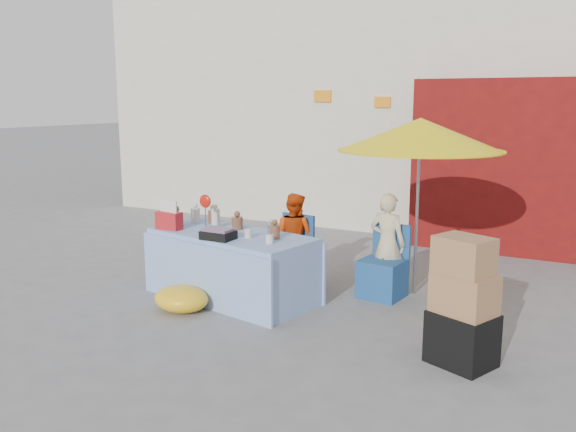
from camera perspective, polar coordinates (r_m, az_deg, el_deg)
The scene contains 10 objects.
ground at distance 6.74m, azimuth -3.92°, elevation -9.09°, with size 80.00×80.00×0.00m, color slate.
backdrop at distance 13.21m, azimuth 16.09°, elevation 13.96°, with size 14.00×8.00×7.80m.
market_table at distance 7.15m, azimuth -5.33°, elevation -4.57°, with size 2.16×1.31×1.22m.
chair_left at distance 7.77m, azimuth 0.12°, elevation -4.36°, with size 0.53×0.52×0.85m.
chair_right at distance 7.29m, azimuth 8.86°, elevation -5.53°, with size 0.53×0.52×0.85m.
vendor_orange at distance 7.81m, azimuth 0.58°, elevation -1.94°, with size 0.55×0.43×1.13m, color #DD410B.
vendor_beige at distance 7.32m, azimuth 9.28°, elevation -2.59°, with size 0.45×0.29×1.22m, color beige.
umbrella at distance 7.19m, azimuth 12.27°, elevation 7.39°, with size 1.90×1.90×2.09m.
box_stack at distance 5.55m, azimuth 16.07°, elevation -8.15°, with size 0.64×0.59×1.15m.
tarp_bundle at distance 6.85m, azimuth -9.95°, elevation -7.64°, with size 0.63×0.51×0.28m, color yellow.
Camera 1 is at (3.39, -5.35, 2.30)m, focal length 38.00 mm.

